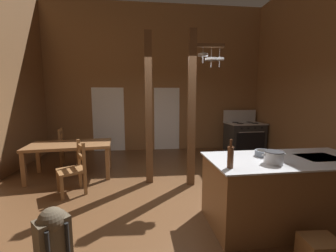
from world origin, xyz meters
TOP-DOWN VIEW (x-y plane):
  - ground_plane at (0.00, 0.00)m, footprint 7.68×7.88m
  - wall_back at (0.00, 3.61)m, footprint 7.68×0.14m
  - glazed_door_back_left at (-1.55, 3.54)m, footprint 1.00×0.01m
  - glazed_panel_back_right at (0.34, 3.54)m, footprint 0.84×0.01m
  - kitchen_island at (1.55, -0.80)m, footprint 2.19×1.02m
  - stove_range at (2.80, 2.98)m, footprint 1.18×0.87m
  - support_post_with_pot_rack at (0.57, 0.63)m, footprint 0.68×0.24m
  - support_post_center at (-0.29, 0.83)m, footprint 0.14×0.14m
  - step_stool at (1.42, -1.56)m, footprint 0.38×0.30m
  - dining_table at (-2.01, 1.34)m, footprint 1.80×1.10m
  - ladderback_chair_near_window at (-2.39, 2.21)m, footprint 0.53×0.53m
  - ladderback_chair_by_post at (-1.67, 0.48)m, footprint 0.60×0.60m
  - backpack at (-1.36, -1.18)m, footprint 0.38×0.39m
  - stockpot_on_counter at (1.21, -0.99)m, footprint 0.30×0.23m
  - mixing_bowl_on_counter at (1.28, -0.66)m, footprint 0.23×0.23m
  - bottle_tall_on_counter at (0.61, -1.08)m, footprint 0.07×0.07m

SIDE VIEW (x-z plane):
  - ground_plane at x=0.00m, z-range -0.10..0.00m
  - step_stool at x=1.42m, z-range 0.03..0.33m
  - backpack at x=-1.36m, z-range 0.02..0.61m
  - ladderback_chair_near_window at x=-2.39m, z-range -0.02..0.93m
  - ladderback_chair_by_post at x=-1.67m, z-range -0.02..0.93m
  - kitchen_island at x=1.55m, z-range 0.00..0.92m
  - stove_range at x=2.80m, z-range -0.18..1.14m
  - dining_table at x=-2.01m, z-range 0.28..1.02m
  - mixing_bowl_on_counter at x=1.28m, z-range 0.92..1.01m
  - stockpot_on_counter at x=1.21m, z-range 0.93..1.08m
  - glazed_door_back_left at x=-1.55m, z-range 0.00..2.05m
  - glazed_panel_back_right at x=0.34m, z-range 0.00..2.05m
  - bottle_tall_on_counter at x=0.61m, z-range 0.89..1.23m
  - support_post_center at x=-0.29m, z-range 0.00..2.99m
  - support_post_with_pot_rack at x=0.57m, z-range 0.13..3.12m
  - wall_back at x=0.00m, z-range 0.00..4.64m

